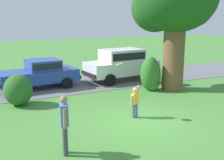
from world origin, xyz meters
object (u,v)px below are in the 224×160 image
parked_sedan (40,73)px  adult_onlooker (64,122)px  oak_tree_large (174,3)px  child_thrower (135,100)px  parked_suv (122,63)px  frisbee (119,64)px

parked_sedan → adult_onlooker: size_ratio=2.60×
oak_tree_large → child_thrower: bearing=-142.9°
parked_suv → frisbee: 6.85m
frisbee → parked_suv: bearing=60.9°
parked_sedan → adult_onlooker: (-1.06, -8.14, 0.13)m
adult_onlooker → child_thrower: bearing=27.5°
parked_suv → child_thrower: bearing=-113.8°
oak_tree_large → parked_suv: oak_tree_large is taller
parked_sedan → frisbee: 6.54m
parked_suv → child_thrower: (-2.70, -6.13, -0.36)m
oak_tree_large → adult_onlooker: size_ratio=3.80×
oak_tree_large → frisbee: oak_tree_large is taller
parked_suv → child_thrower: size_ratio=3.75×
oak_tree_large → parked_suv: size_ratio=1.37×
parked_sedan → frisbee: bearing=-74.8°
oak_tree_large → adult_onlooker: bearing=-147.0°
frisbee → adult_onlooker: bearing=-144.6°
oak_tree_large → parked_suv: (-1.35, 3.06, -3.46)m
parked_sedan → adult_onlooker: 8.21m
child_thrower → parked_sedan: bearing=109.6°
parked_sedan → child_thrower: bearing=-70.4°
child_thrower → adult_onlooker: (-3.33, -1.74, 0.27)m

